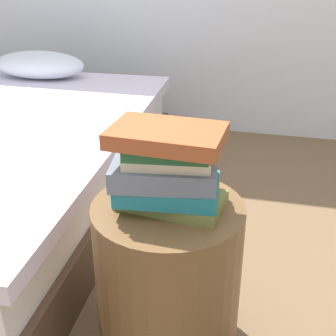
{
  "coord_description": "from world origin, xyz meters",
  "views": [
    {
      "loc": [
        0.26,
        -1.1,
        1.19
      ],
      "look_at": [
        0.0,
        0.0,
        0.64
      ],
      "focal_mm": 48.99,
      "sensor_mm": 36.0,
      "label": 1
    }
  ],
  "objects": [
    {
      "name": "book_forest",
      "position": [
        -0.0,
        -0.01,
        0.7
      ],
      "size": [
        0.24,
        0.18,
        0.03
      ],
      "primitive_type": "cube",
      "rotation": [
        0.0,
        0.0,
        0.13
      ],
      "color": "#1E512D",
      "rests_on": "book_cream"
    },
    {
      "name": "book_olive",
      "position": [
        0.01,
        0.01,
        0.53
      ],
      "size": [
        0.31,
        0.2,
        0.03
      ],
      "primitive_type": "cube",
      "rotation": [
        0.0,
        0.0,
        -0.12
      ],
      "color": "olive",
      "rests_on": "side_table"
    },
    {
      "name": "book_cream",
      "position": [
        0.0,
        0.01,
        0.67
      ],
      "size": [
        0.25,
        0.18,
        0.03
      ],
      "primitive_type": "cube",
      "rotation": [
        0.0,
        0.0,
        0.12
      ],
      "color": "beige",
      "rests_on": "book_slate"
    },
    {
      "name": "side_table",
      "position": [
        0.0,
        0.0,
        0.26
      ],
      "size": [
        0.45,
        0.45,
        0.52
      ],
      "primitive_type": "cylinder",
      "color": "brown",
      "rests_on": "ground_plane"
    },
    {
      "name": "book_teal",
      "position": [
        -0.0,
        -0.0,
        0.57
      ],
      "size": [
        0.3,
        0.21,
        0.05
      ],
      "primitive_type": "cube",
      "rotation": [
        0.0,
        0.0,
        0.1
      ],
      "color": "#1E727F",
      "rests_on": "book_olive"
    },
    {
      "name": "book_rust",
      "position": [
        0.0,
        -0.01,
        0.74
      ],
      "size": [
        0.31,
        0.21,
        0.04
      ],
      "primitive_type": "cube",
      "rotation": [
        0.0,
        0.0,
        -0.06
      ],
      "color": "#994723",
      "rests_on": "book_forest"
    },
    {
      "name": "book_slate",
      "position": [
        -0.01,
        -0.01,
        0.63
      ],
      "size": [
        0.31,
        0.21,
        0.06
      ],
      "primitive_type": "cube",
      "rotation": [
        0.0,
        0.0,
        0.15
      ],
      "color": "slate",
      "rests_on": "book_teal"
    }
  ]
}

